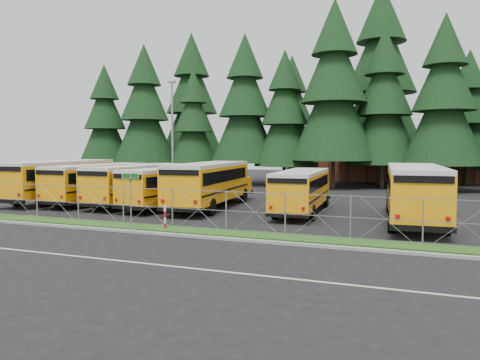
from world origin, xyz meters
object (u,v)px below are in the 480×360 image
light_standard (172,132)px  bus_6 (302,192)px  bus_2 (138,185)px  street_sign (131,189)px  bus_1 (100,184)px  bus_4 (211,185)px  bus_0 (64,181)px  bus_3 (176,187)px  bus_east (414,194)px  striped_bollard (165,217)px

light_standard → bus_6: bearing=-33.1°
bus_2 → street_sign: 10.18m
bus_1 → bus_4: bus_4 is taller
light_standard → bus_0: bearing=-111.6°
bus_2 → bus_1: bearing=-177.9°
bus_4 → bus_3: bearing=-172.3°
bus_east → street_sign: 15.10m
bus_3 → striped_bollard: (3.72, -7.76, -0.76)m
bus_2 → bus_3: 3.32m
bus_1 → bus_6: bearing=0.6°
bus_3 → bus_6: bearing=9.6°
bus_6 → striped_bollard: 9.60m
light_standard → bus_east: bearing=-27.4°
bus_4 → bus_0: bearing=177.3°
bus_0 → bus_east: bus_east is taller
bus_2 → bus_3: (3.29, -0.44, -0.06)m
bus_3 → bus_6: bus_3 is taller
street_sign → striped_bollard: bearing=15.2°
bus_2 → bus_6: bearing=-0.1°
bus_4 → light_standard: light_standard is taller
striped_bollard → bus_east: bearing=29.9°
bus_3 → bus_6: (8.75, 0.39, -0.03)m
bus_6 → bus_0: bearing=177.2°
bus_east → street_sign: bearing=-156.2°
bus_2 → bus_3: bearing=-7.5°
bus_1 → street_sign: size_ratio=3.86×
bus_0 → bus_4: 12.12m
bus_east → light_standard: (-21.12, 10.96, 3.95)m
light_standard → street_sign: bearing=-66.6°
striped_bollard → bus_1: bearing=141.6°
bus_2 → striped_bollard: (7.01, -8.20, -0.82)m
bus_east → striped_bollard: size_ratio=9.89×
bus_4 → bus_6: 6.33m
bus_1 → striped_bollard: bearing=-38.0°
bus_6 → street_sign: bearing=-131.9°
street_sign → light_standard: light_standard is taller
bus_6 → bus_3: bearing=178.7°
bus_0 → light_standard: size_ratio=1.16×
striped_bollard → bus_3: bearing=115.6°
bus_6 → street_sign: size_ratio=3.62×
street_sign → bus_6: bearing=52.0°
bus_east → bus_3: bearing=171.5°
bus_east → street_sign: bus_east is taller
bus_0 → bus_3: bearing=-2.5°
bus_0 → bus_2: 6.41m
bus_4 → bus_1: bearing=176.3°
street_sign → bus_east: bearing=28.2°
bus_0 → street_sign: bearing=-37.4°
bus_2 → striped_bollard: size_ratio=9.03×
bus_0 → bus_6: bus_0 is taller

